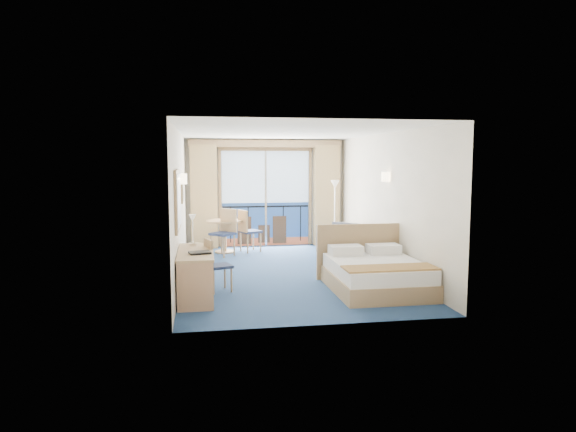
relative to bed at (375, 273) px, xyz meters
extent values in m
plane|color=navy|center=(-1.25, 1.60, -0.28)|extent=(6.50, 6.50, 0.00)
cube|color=white|center=(-1.25, 4.86, 1.07)|extent=(4.00, 0.02, 2.70)
cube|color=white|center=(-1.25, -1.66, 1.07)|extent=(4.00, 0.02, 2.70)
cube|color=white|center=(-3.26, 1.60, 1.07)|extent=(0.02, 6.50, 2.70)
cube|color=white|center=(0.76, 1.60, 1.07)|extent=(0.02, 6.50, 2.70)
cube|color=white|center=(-1.25, 1.60, 2.43)|extent=(4.00, 6.50, 0.02)
cube|color=navy|center=(-1.25, 4.82, 0.28)|extent=(2.20, 0.02, 1.08)
cube|color=#ADC6E3|center=(-1.25, 4.82, 1.48)|extent=(2.20, 0.02, 1.32)
cube|color=#9D4B30|center=(-1.25, 4.81, -0.18)|extent=(2.20, 0.02, 0.20)
cube|color=black|center=(-1.25, 4.81, 0.72)|extent=(2.20, 0.02, 0.04)
cube|color=#9E7555|center=(-1.25, 4.81, 2.18)|extent=(2.36, 0.03, 0.12)
cube|color=#9E7555|center=(-2.40, 4.81, 0.92)|extent=(0.06, 0.03, 2.40)
cube|color=#9E7555|center=(-0.10, 4.81, 0.92)|extent=(0.06, 0.03, 2.40)
cube|color=silver|center=(-1.25, 4.80, 0.92)|extent=(0.05, 0.02, 2.40)
cube|color=#372519|center=(-0.90, 4.81, 0.12)|extent=(0.35, 0.02, 0.70)
cube|color=#372519|center=(-1.80, 4.81, 0.12)|extent=(0.35, 0.02, 0.70)
cube|color=#372519|center=(-1.30, 4.81, 0.02)|extent=(0.30, 0.02, 0.45)
cube|color=black|center=(-2.15, 4.81, 0.27)|extent=(0.02, 0.01, 0.90)
cube|color=black|center=(-1.70, 4.81, 0.27)|extent=(0.03, 0.01, 0.90)
cube|color=black|center=(-1.25, 4.81, 0.27)|extent=(0.03, 0.01, 0.90)
cube|color=black|center=(-0.80, 4.81, 0.27)|extent=(0.03, 0.01, 0.90)
cube|color=black|center=(-0.35, 4.81, 0.27)|extent=(0.02, 0.01, 0.90)
cube|color=tan|center=(-2.80, 4.67, 0.99)|extent=(0.65, 0.22, 2.55)
cube|color=tan|center=(0.30, 4.67, 0.99)|extent=(0.65, 0.22, 2.55)
cube|color=#9E7555|center=(-1.25, 4.70, 2.30)|extent=(3.80, 0.25, 0.18)
cube|color=#9E7555|center=(-3.22, 0.10, 1.27)|extent=(0.04, 1.25, 0.95)
cube|color=#B1BBC4|center=(-3.20, 0.10, 1.27)|extent=(0.01, 1.12, 0.82)
cube|color=#9E7555|center=(-3.22, 2.05, 1.32)|extent=(0.03, 0.42, 0.52)
cube|color=gray|center=(-3.20, 2.05, 1.32)|extent=(0.01, 0.34, 0.44)
cylinder|color=#FFE3B2|center=(-3.19, 1.00, 1.57)|extent=(0.18, 0.18, 0.18)
cylinder|color=#FFE3B2|center=(0.69, 1.45, 1.57)|extent=(0.18, 0.18, 0.18)
cube|color=#9E7555|center=(0.00, -0.08, -0.15)|extent=(1.47, 1.84, 0.28)
cube|color=white|center=(0.00, -0.08, 0.11)|extent=(1.41, 1.78, 0.23)
cube|color=#A98041|center=(0.00, -0.68, 0.24)|extent=(1.45, 0.51, 0.03)
cube|color=white|center=(-0.35, 0.58, 0.30)|extent=(0.57, 0.37, 0.17)
cube|color=white|center=(0.35, 0.58, 0.30)|extent=(0.57, 0.37, 0.17)
cube|color=#9E7555|center=(0.00, 0.88, 0.22)|extent=(1.61, 0.06, 1.01)
cube|color=tan|center=(0.55, 1.35, -0.04)|extent=(0.37, 0.36, 0.49)
cube|color=white|center=(0.53, 1.36, 0.24)|extent=(0.18, 0.15, 0.07)
imported|color=#454853|center=(0.24, 3.15, 0.09)|extent=(1.14, 1.14, 0.75)
cylinder|color=silver|center=(0.34, 3.97, -0.27)|extent=(0.23, 0.23, 0.03)
cylinder|color=silver|center=(0.34, 3.97, 0.52)|extent=(0.03, 0.03, 1.60)
cone|color=beige|center=(0.34, 3.97, 1.31)|extent=(0.21, 0.21, 0.19)
cube|color=#9E7555|center=(-2.96, 0.01, 0.45)|extent=(0.55, 1.60, 0.04)
cube|color=tan|center=(-2.96, -0.54, 0.07)|extent=(0.52, 0.48, 0.71)
cylinder|color=#9E7555|center=(-3.21, 0.21, 0.07)|extent=(0.05, 0.05, 0.71)
cylinder|color=#9E7555|center=(-2.72, 0.21, 0.07)|extent=(0.05, 0.05, 0.71)
cylinder|color=#9E7555|center=(-3.21, 0.76, 0.07)|extent=(0.05, 0.05, 0.71)
cylinder|color=#9E7555|center=(-2.72, 0.76, 0.07)|extent=(0.05, 0.05, 0.71)
cube|color=#1F2948|center=(-2.58, 0.35, 0.14)|extent=(0.48, 0.48, 0.05)
cube|color=#9E7555|center=(-2.76, 0.29, 0.38)|extent=(0.15, 0.37, 0.45)
cylinder|color=#9E7555|center=(-2.39, 0.25, -0.08)|extent=(0.03, 0.03, 0.41)
cylinder|color=#9E7555|center=(-2.48, 0.54, -0.08)|extent=(0.03, 0.03, 0.41)
cylinder|color=#9E7555|center=(-2.68, 0.15, -0.08)|extent=(0.03, 0.03, 0.41)
cylinder|color=#9E7555|center=(-2.78, 0.45, -0.08)|extent=(0.03, 0.03, 0.41)
cube|color=black|center=(-2.89, -0.23, 0.48)|extent=(0.36, 0.30, 0.03)
cylinder|color=silver|center=(-3.01, 0.62, 0.50)|extent=(0.13, 0.13, 0.02)
cylinder|color=silver|center=(-3.01, 0.62, 0.71)|extent=(0.02, 0.02, 0.44)
cone|color=beige|center=(-3.01, 0.62, 0.93)|extent=(0.12, 0.12, 0.11)
cylinder|color=#9E7555|center=(-2.33, 3.98, 0.46)|extent=(0.85, 0.85, 0.04)
cylinder|color=#9E7555|center=(-2.33, 3.98, 0.09)|extent=(0.09, 0.09, 0.74)
cylinder|color=#9E7555|center=(-2.33, 3.98, -0.27)|extent=(0.47, 0.47, 0.03)
cube|color=#1F2948|center=(-1.72, 3.99, 0.20)|extent=(0.57, 0.57, 0.05)
cube|color=#9E7555|center=(-1.91, 3.91, 0.47)|extent=(0.21, 0.41, 0.51)
cylinder|color=#9E7555|center=(-1.49, 3.90, -0.05)|extent=(0.04, 0.04, 0.46)
cylinder|color=#9E7555|center=(-1.63, 4.22, -0.05)|extent=(0.04, 0.04, 0.46)
cylinder|color=#9E7555|center=(-1.81, 3.76, -0.05)|extent=(0.04, 0.04, 0.46)
cylinder|color=#9E7555|center=(-1.95, 4.08, -0.05)|extent=(0.04, 0.04, 0.46)
cube|color=#1F2948|center=(-2.40, 3.52, 0.23)|extent=(0.64, 0.64, 0.05)
cube|color=#9E7555|center=(-2.25, 3.68, 0.51)|extent=(0.37, 0.34, 0.54)
cylinder|color=#9E7555|center=(-2.66, 3.51, -0.04)|extent=(0.04, 0.04, 0.49)
cylinder|color=#9E7555|center=(-2.38, 3.26, -0.04)|extent=(0.04, 0.04, 0.49)
cylinder|color=#9E7555|center=(-2.41, 3.78, -0.04)|extent=(0.04, 0.04, 0.49)
cylinder|color=#9E7555|center=(-2.14, 3.53, -0.04)|extent=(0.04, 0.04, 0.49)
camera|label=1|loc=(-2.85, -8.08, 1.89)|focal=32.00mm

